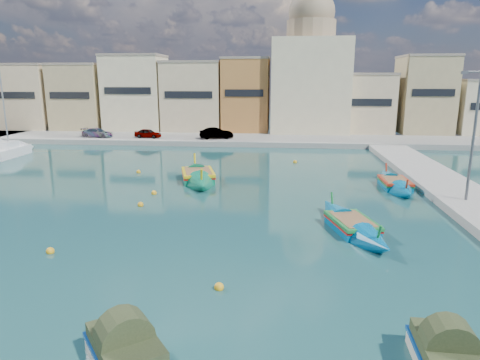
% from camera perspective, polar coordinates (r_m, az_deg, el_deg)
% --- Properties ---
extents(ground, '(160.00, 160.00, 0.00)m').
position_cam_1_polar(ground, '(22.04, -12.07, -6.88)').
color(ground, '#143C3E').
rests_on(ground, ground).
extents(north_quay, '(80.00, 8.00, 0.60)m').
position_cam_1_polar(north_quay, '(52.57, -1.54, 5.40)').
color(north_quay, gray).
rests_on(north_quay, ground).
extents(north_townhouses, '(83.20, 7.87, 10.19)m').
position_cam_1_polar(north_townhouses, '(59.08, 5.90, 10.78)').
color(north_townhouses, '#C8B28A').
rests_on(north_townhouses, ground).
extents(church_block, '(10.00, 10.00, 19.10)m').
position_cam_1_polar(church_block, '(59.77, 9.27, 13.98)').
color(church_block, beige).
rests_on(church_block, ground).
extents(quay_street_lamp, '(1.18, 0.16, 8.00)m').
position_cam_1_polar(quay_street_lamp, '(28.06, 28.61, 5.22)').
color(quay_street_lamp, '#595B60').
rests_on(quay_street_lamp, ground).
extents(parked_cars, '(18.75, 2.42, 1.30)m').
position_cam_1_polar(parked_cars, '(52.77, -11.07, 6.17)').
color(parked_cars, '#4C1919').
rests_on(parked_cars, north_quay).
extents(luzzu_cyan_mid, '(1.89, 7.52, 2.21)m').
position_cam_1_polar(luzzu_cyan_mid, '(32.12, 19.95, -0.59)').
color(luzzu_cyan_mid, '#006697').
rests_on(luzzu_cyan_mid, ground).
extents(luzzu_green, '(4.47, 8.90, 2.72)m').
position_cam_1_polar(luzzu_green, '(32.45, -5.62, 0.40)').
color(luzzu_green, '#0B7551').
rests_on(luzzu_green, ground).
extents(luzzu_blue_south, '(3.76, 8.00, 2.25)m').
position_cam_1_polar(luzzu_blue_south, '(22.47, 14.69, -5.99)').
color(luzzu_blue_south, '#00639B').
rests_on(luzzu_blue_south, ground).
extents(tender_near, '(3.01, 3.24, 1.42)m').
position_cam_1_polar(tender_near, '(12.53, -14.98, -21.40)').
color(tender_near, beige).
rests_on(tender_near, ground).
extents(tender_far, '(1.60, 2.80, 1.35)m').
position_cam_1_polar(tender_far, '(13.14, 25.90, -20.71)').
color(tender_far, beige).
rests_on(tender_far, ground).
extents(yacht_north, '(2.36, 7.56, 10.01)m').
position_cam_1_polar(yacht_north, '(49.71, -27.63, 3.55)').
color(yacht_north, white).
rests_on(yacht_north, ground).
extents(mooring_buoys, '(22.16, 25.10, 0.36)m').
position_cam_1_polar(mooring_buoys, '(26.82, -3.61, -2.78)').
color(mooring_buoys, '#F7AA1A').
rests_on(mooring_buoys, ground).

